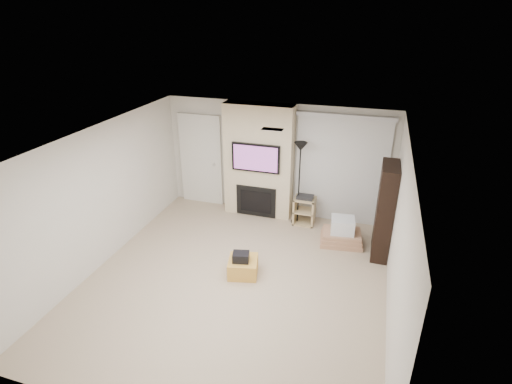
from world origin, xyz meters
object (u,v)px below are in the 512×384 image
(ottoman, at_px, (243,267))
(av_stand, at_px, (304,209))
(floor_lamp, at_px, (300,161))
(bookshelf, at_px, (385,211))
(box_stack, at_px, (342,234))

(ottoman, relative_size, av_stand, 0.76)
(floor_lamp, bearing_deg, bookshelf, -22.42)
(ottoman, height_order, floor_lamp, floor_lamp)
(floor_lamp, height_order, box_stack, floor_lamp)
(floor_lamp, distance_m, av_stand, 1.10)
(av_stand, relative_size, box_stack, 0.74)
(ottoman, bearing_deg, floor_lamp, 75.92)
(floor_lamp, xyz_separation_m, bookshelf, (1.74, -0.72, -0.54))
(floor_lamp, relative_size, av_stand, 2.77)
(floor_lamp, bearing_deg, ottoman, -104.08)
(av_stand, height_order, bookshelf, bookshelf)
(box_stack, bearing_deg, ottoman, -134.74)
(ottoman, bearing_deg, box_stack, 45.26)
(floor_lamp, xyz_separation_m, av_stand, (0.14, 0.01, -1.09))
(ottoman, distance_m, box_stack, 2.19)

